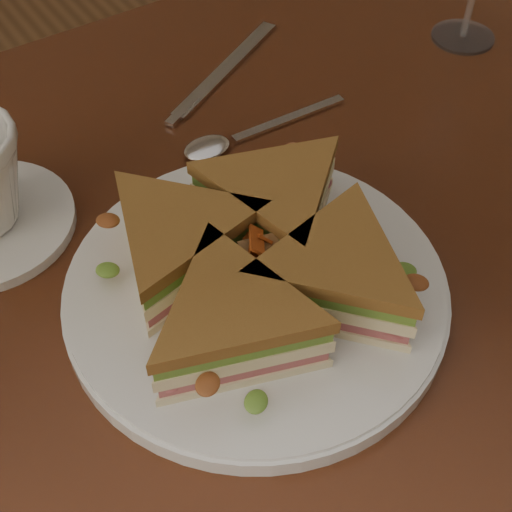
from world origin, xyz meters
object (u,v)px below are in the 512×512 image
(spoon, at_px, (228,141))
(plate, at_px, (256,291))
(knife, at_px, (220,75))
(sandwich_wedges, at_px, (256,260))
(table, at_px, (260,305))

(spoon, bearing_deg, plate, -112.80)
(spoon, relative_size, knife, 0.94)
(sandwich_wedges, bearing_deg, plate, 0.00)
(table, distance_m, plate, 0.13)
(plate, bearing_deg, table, 52.82)
(table, bearing_deg, sandwich_wedges, -127.18)
(knife, bearing_deg, plate, -143.88)
(plate, relative_size, sandwich_wedges, 1.01)
(plate, bearing_deg, sandwich_wedges, 0.00)
(table, relative_size, sandwich_wedges, 4.00)
(spoon, bearing_deg, sandwich_wedges, -112.80)
(table, xyz_separation_m, sandwich_wedges, (-0.04, -0.05, 0.14))
(sandwich_wedges, height_order, knife, sandwich_wedges)
(sandwich_wedges, height_order, spoon, sandwich_wedges)
(table, bearing_deg, knife, 66.54)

